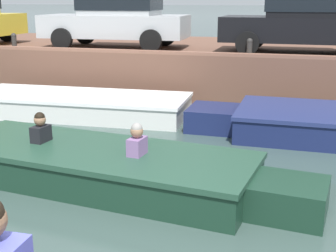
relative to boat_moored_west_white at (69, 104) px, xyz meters
The scene contains 9 objects.
ground_plane 4.76m from the boat_moored_west_white, 39.63° to the right, with size 400.00×400.00×0.00m, color #384C47.
far_quay_wall 5.86m from the boat_moored_west_white, 51.26° to the left, with size 60.00×6.00×1.37m, color brown.
far_wall_coping 4.18m from the boat_moored_west_white, 24.66° to the left, with size 60.00×0.24×0.08m, color brown.
boat_moored_west_white is the anchor object (origin of this frame).
motorboat_passing 4.69m from the boat_moored_west_white, 55.62° to the right, with size 6.08×2.33×1.03m.
car_left_inner_silver 3.48m from the boat_moored_west_white, 86.42° to the left, with size 4.27×2.03×1.54m.
car_centre_black 6.42m from the boat_moored_west_white, 28.06° to the left, with size 4.11×2.01×1.54m.
mooring_bollard_west 3.43m from the boat_moored_west_white, 144.98° to the left, with size 0.15×0.15×0.44m.
mooring_bollard_mid 4.70m from the boat_moored_west_white, 23.67° to the left, with size 0.15×0.15×0.44m.
Camera 1 is at (1.68, -2.47, 2.76)m, focal length 50.00 mm.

